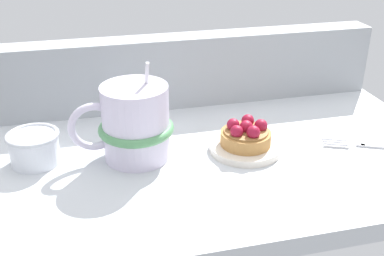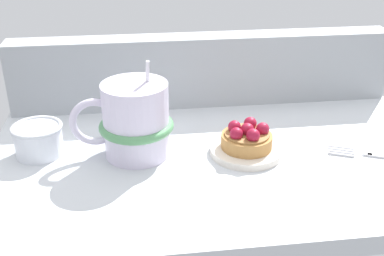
# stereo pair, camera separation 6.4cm
# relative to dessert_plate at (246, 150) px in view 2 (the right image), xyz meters

# --- Properties ---
(ground_plane) EXTENTS (0.65, 0.40, 0.03)m
(ground_plane) POSITION_rel_dessert_plate_xyz_m (-0.03, 0.01, -0.02)
(ground_plane) COLOR silver
(window_rail_back) EXTENTS (0.63, 0.05, 0.12)m
(window_rail_back) POSITION_rel_dessert_plate_xyz_m (-0.03, 0.19, 0.05)
(window_rail_back) COLOR #9EA3A8
(window_rail_back) RESTS_ON ground_plane
(dessert_plate) EXTENTS (0.10, 0.10, 0.01)m
(dessert_plate) POSITION_rel_dessert_plate_xyz_m (0.00, 0.00, 0.00)
(dessert_plate) COLOR silver
(dessert_plate) RESTS_ON ground_plane
(raspberry_tart) EXTENTS (0.07, 0.07, 0.04)m
(raspberry_tart) POSITION_rel_dessert_plate_xyz_m (0.00, -0.00, 0.02)
(raspberry_tart) COLOR #B77F42
(raspberry_tart) RESTS_ON dessert_plate
(coffee_mug) EXTENTS (0.14, 0.10, 0.13)m
(coffee_mug) POSITION_rel_dessert_plate_xyz_m (-0.15, 0.02, 0.05)
(coffee_mug) COLOR silver
(coffee_mug) RESTS_ON ground_plane
(sugar_bowl) EXTENTS (0.07, 0.07, 0.04)m
(sugar_bowl) POSITION_rel_dessert_plate_xyz_m (-0.28, 0.04, 0.02)
(sugar_bowl) COLOR silver
(sugar_bowl) RESTS_ON ground_plane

